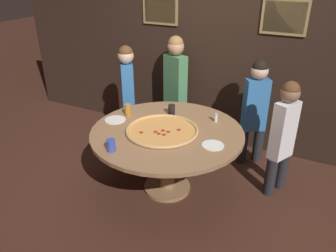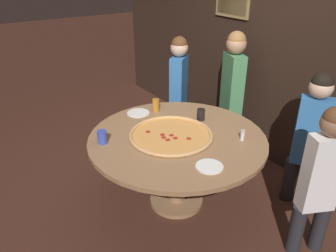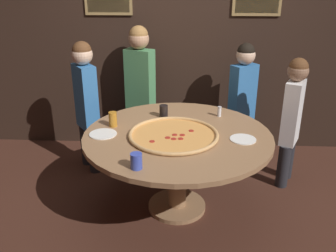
# 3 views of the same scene
# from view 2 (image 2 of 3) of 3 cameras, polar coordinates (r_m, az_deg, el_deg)

# --- Properties ---
(ground_plane) EXTENTS (24.00, 24.00, 0.00)m
(ground_plane) POSITION_cam_2_polar(r_m,az_deg,el_deg) (3.35, 1.47, -12.94)
(ground_plane) COLOR #422319
(back_wall) EXTENTS (6.40, 0.08, 2.60)m
(back_wall) POSITION_cam_2_polar(r_m,az_deg,el_deg) (3.68, 19.99, 12.10)
(back_wall) COLOR black
(back_wall) RESTS_ON ground_plane
(dining_table) EXTENTS (1.59, 1.59, 0.74)m
(dining_table) POSITION_cam_2_polar(r_m,az_deg,el_deg) (3.00, 1.61, -3.95)
(dining_table) COLOR #936B47
(dining_table) RESTS_ON ground_plane
(giant_pizza) EXTENTS (0.75, 0.75, 0.03)m
(giant_pizza) POSITION_cam_2_polar(r_m,az_deg,el_deg) (2.93, 0.51, -1.55)
(giant_pizza) COLOR #E0994C
(giant_pizza) RESTS_ON dining_table
(drink_cup_far_left) EXTENTS (0.08, 0.08, 0.11)m
(drink_cup_far_left) POSITION_cam_2_polar(r_m,az_deg,el_deg) (2.86, -11.38, -1.89)
(drink_cup_far_left) COLOR #384CB7
(drink_cup_far_left) RESTS_ON dining_table
(drink_cup_near_left) EXTENTS (0.07, 0.07, 0.13)m
(drink_cup_near_left) POSITION_cam_2_polar(r_m,az_deg,el_deg) (3.40, -2.14, 3.65)
(drink_cup_near_left) COLOR #BC7A23
(drink_cup_near_left) RESTS_ON dining_table
(drink_cup_beside_pizza) EXTENTS (0.08, 0.08, 0.11)m
(drink_cup_beside_pizza) POSITION_cam_2_polar(r_m,az_deg,el_deg) (3.23, 5.75, 1.99)
(drink_cup_beside_pizza) COLOR black
(drink_cup_beside_pizza) RESTS_ON dining_table
(white_plate_right_side) EXTENTS (0.23, 0.23, 0.01)m
(white_plate_right_side) POSITION_cam_2_polar(r_m,az_deg,el_deg) (3.39, -5.19, 2.28)
(white_plate_right_side) COLOR white
(white_plate_right_side) RESTS_ON dining_table
(white_plate_left_side) EXTENTS (0.21, 0.21, 0.01)m
(white_plate_left_side) POSITION_cam_2_polar(r_m,az_deg,el_deg) (2.53, 7.22, -7.00)
(white_plate_left_side) COLOR white
(white_plate_left_side) RESTS_ON dining_table
(condiment_shaker) EXTENTS (0.04, 0.04, 0.10)m
(condiment_shaker) POSITION_cam_2_polar(r_m,az_deg,el_deg) (2.92, 12.86, -1.54)
(condiment_shaker) COLOR silver
(condiment_shaker) RESTS_ON dining_table
(diner_centre_back) EXTENTS (0.31, 0.35, 1.38)m
(diner_centre_back) POSITION_cam_2_polar(r_m,az_deg,el_deg) (4.02, 1.87, 7.00)
(diner_centre_back) COLOR #232328
(diner_centre_back) RESTS_ON ground_plane
(diner_side_right) EXTENTS (0.24, 0.34, 1.28)m
(diner_side_right) POSITION_cam_2_polar(r_m,az_deg,el_deg) (2.69, 25.10, -7.93)
(diner_side_right) COLOR #232328
(diner_side_right) RESTS_ON ground_plane
(diner_side_left) EXTENTS (0.34, 0.28, 1.32)m
(diner_side_left) POSITION_cam_2_polar(r_m,az_deg,el_deg) (3.21, 23.60, -1.32)
(diner_side_left) COLOR #232328
(diner_side_left) RESTS_ON ground_plane
(diner_far_left) EXTENTS (0.39, 0.27, 1.48)m
(diner_far_left) POSITION_cam_2_polar(r_m,az_deg,el_deg) (3.88, 11.13, 6.65)
(diner_far_left) COLOR #232328
(diner_far_left) RESTS_ON ground_plane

